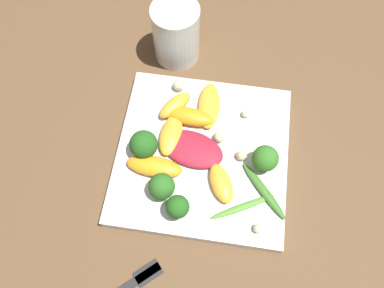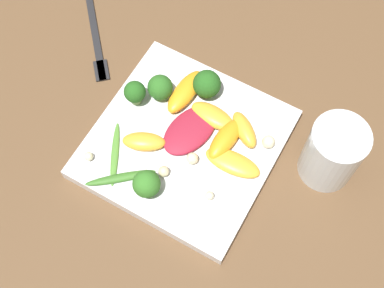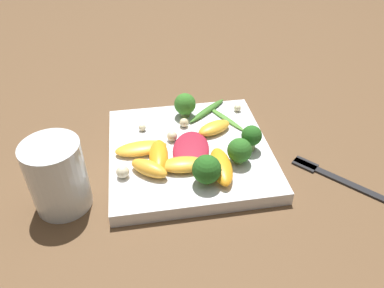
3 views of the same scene
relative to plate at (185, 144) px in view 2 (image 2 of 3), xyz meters
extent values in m
plane|color=brown|center=(0.00, 0.00, -0.01)|extent=(2.40, 2.40, 0.00)
cube|color=white|center=(0.00, 0.00, 0.00)|extent=(0.25, 0.25, 0.02)
cylinder|color=white|center=(0.07, -0.19, 0.04)|extent=(0.08, 0.08, 0.10)
cube|color=#262628|center=(0.10, 0.22, -0.01)|extent=(0.13, 0.12, 0.01)
cube|color=#262628|center=(0.05, 0.17, -0.01)|extent=(0.04, 0.04, 0.01)
ellipsoid|color=maroon|center=(0.01, 0.00, 0.02)|extent=(0.10, 0.07, 0.01)
ellipsoid|color=#FCAD33|center=(0.05, -0.02, 0.02)|extent=(0.04, 0.07, 0.02)
ellipsoid|color=orange|center=(0.03, -0.05, 0.02)|extent=(0.07, 0.03, 0.02)
ellipsoid|color=#FCAD33|center=(0.00, -0.07, 0.02)|extent=(0.04, 0.08, 0.01)
ellipsoid|color=#FCAD33|center=(0.05, -0.07, 0.02)|extent=(0.06, 0.06, 0.02)
ellipsoid|color=orange|center=(0.06, 0.04, 0.02)|extent=(0.08, 0.03, 0.02)
ellipsoid|color=#FCAD33|center=(-0.03, 0.05, 0.02)|extent=(0.05, 0.07, 0.02)
cylinder|color=#7A9E51|center=(0.02, 0.09, 0.02)|extent=(0.01, 0.01, 0.02)
sphere|color=#26601E|center=(0.02, 0.09, 0.04)|extent=(0.03, 0.03, 0.03)
cylinder|color=#7A9E51|center=(-0.09, 0.01, 0.02)|extent=(0.02, 0.02, 0.01)
sphere|color=#387A28|center=(-0.09, 0.01, 0.03)|extent=(0.04, 0.04, 0.04)
cylinder|color=#84AD5B|center=(0.08, 0.01, 0.02)|extent=(0.01, 0.01, 0.01)
sphere|color=#26601E|center=(0.08, 0.01, 0.04)|extent=(0.04, 0.04, 0.04)
cylinder|color=#84AD5B|center=(0.05, 0.07, 0.02)|extent=(0.01, 0.01, 0.01)
sphere|color=#2D6B23|center=(0.05, 0.07, 0.03)|extent=(0.04, 0.04, 0.04)
ellipsoid|color=#3D7528|center=(-0.09, 0.05, 0.01)|extent=(0.07, 0.08, 0.01)
ellipsoid|color=#518E33|center=(-0.07, 0.07, 0.01)|extent=(0.09, 0.05, 0.00)
sphere|color=beige|center=(-0.06, -0.07, 0.02)|extent=(0.01, 0.01, 0.01)
sphere|color=beige|center=(-0.09, 0.10, 0.02)|extent=(0.01, 0.01, 0.01)
sphere|color=beige|center=(0.05, -0.10, 0.02)|extent=(0.02, 0.02, 0.02)
sphere|color=beige|center=(-0.02, -0.02, 0.02)|extent=(0.02, 0.02, 0.02)
sphere|color=beige|center=(-0.06, 0.00, 0.02)|extent=(0.02, 0.02, 0.02)
camera|label=1|loc=(-0.02, 0.21, 0.51)|focal=35.00mm
camera|label=2|loc=(-0.27, -0.17, 0.68)|focal=50.00mm
camera|label=3|loc=(0.45, -0.07, 0.37)|focal=35.00mm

